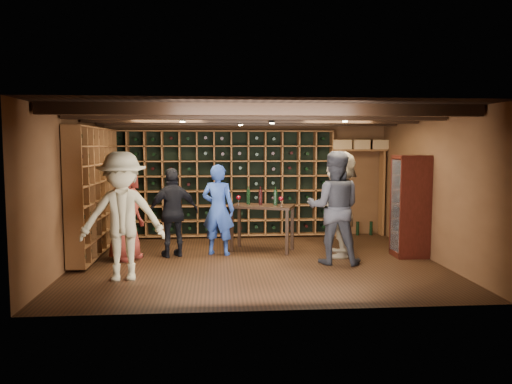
{
  "coord_description": "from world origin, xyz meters",
  "views": [
    {
      "loc": [
        -0.65,
        -8.21,
        1.95
      ],
      "look_at": [
        0.01,
        0.2,
        1.16
      ],
      "focal_mm": 35.0,
      "sensor_mm": 36.0,
      "label": 1
    }
  ],
  "objects": [
    {
      "name": "wine_rack_back",
      "position": [
        -0.52,
        2.33,
        1.15
      ],
      "size": [
        4.65,
        0.3,
        2.2
      ],
      "color": "brown",
      "rests_on": "ground"
    },
    {
      "name": "man_blue_shirt",
      "position": [
        -0.63,
        0.62,
        0.81
      ],
      "size": [
        0.68,
        0.55,
        1.62
      ],
      "primitive_type": "imported",
      "rotation": [
        0.0,
        0.0,
        2.83
      ],
      "color": "navy",
      "rests_on": "ground"
    },
    {
      "name": "ground",
      "position": [
        0.0,
        0.0,
        0.0
      ],
      "size": [
        6.0,
        6.0,
        0.0
      ],
      "primitive_type": "plane",
      "color": "black",
      "rests_on": "ground"
    },
    {
      "name": "wine_rack_left",
      "position": [
        -2.83,
        0.82,
        1.15
      ],
      "size": [
        0.3,
        2.65,
        2.2
      ],
      "color": "brown",
      "rests_on": "ground"
    },
    {
      "name": "guest_woman_black",
      "position": [
        -1.42,
        0.51,
        0.78
      ],
      "size": [
        0.99,
        0.7,
        1.56
      ],
      "primitive_type": "imported",
      "rotation": [
        0.0,
        0.0,
        3.53
      ],
      "color": "black",
      "rests_on": "ground"
    },
    {
      "name": "guest_khaki",
      "position": [
        -2.02,
        -0.95,
        0.93
      ],
      "size": [
        1.27,
        0.81,
        1.86
      ],
      "primitive_type": "imported",
      "rotation": [
        0.0,
        0.0,
        0.1
      ],
      "color": "tan",
      "rests_on": "ground"
    },
    {
      "name": "man_grey_suit",
      "position": [
        1.27,
        -0.19,
        0.93
      ],
      "size": [
        1.04,
        0.89,
        1.86
      ],
      "primitive_type": "imported",
      "rotation": [
        0.0,
        0.0,
        2.91
      ],
      "color": "black",
      "rests_on": "ground"
    },
    {
      "name": "tasting_table",
      "position": [
        0.17,
        0.87,
        0.76
      ],
      "size": [
        1.26,
        0.92,
        1.13
      ],
      "rotation": [
        0.0,
        0.0,
        -0.35
      ],
      "color": "black",
      "rests_on": "ground"
    },
    {
      "name": "guest_beige",
      "position": [
        1.53,
        0.4,
        0.92
      ],
      "size": [
        1.12,
        1.79,
        1.85
      ],
      "primitive_type": "imported",
      "rotation": [
        0.0,
        0.0,
        4.34
      ],
      "color": "tan",
      "rests_on": "ground"
    },
    {
      "name": "crate_shelf",
      "position": [
        2.41,
        2.32,
        1.57
      ],
      "size": [
        1.2,
        0.32,
        2.07
      ],
      "color": "brown",
      "rests_on": "ground"
    },
    {
      "name": "guest_red_floral",
      "position": [
        -2.21,
        0.35,
        0.84
      ],
      "size": [
        0.77,
        0.95,
        1.68
      ],
      "primitive_type": "imported",
      "rotation": [
        0.0,
        0.0,
        1.24
      ],
      "color": "maroon",
      "rests_on": "ground"
    },
    {
      "name": "room_shell",
      "position": [
        0.0,
        0.05,
        2.42
      ],
      "size": [
        6.0,
        6.0,
        6.0
      ],
      "color": "brown",
      "rests_on": "ground"
    },
    {
      "name": "display_cabinet",
      "position": [
        2.71,
        0.2,
        0.86
      ],
      "size": [
        0.55,
        0.5,
        1.75
      ],
      "color": "#360F0A",
      "rests_on": "ground"
    }
  ]
}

